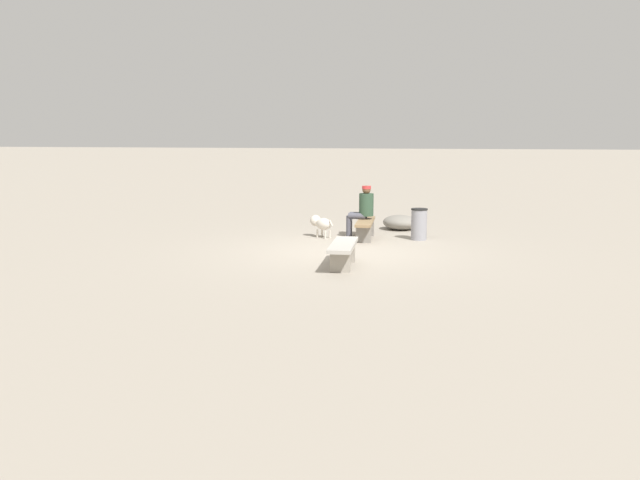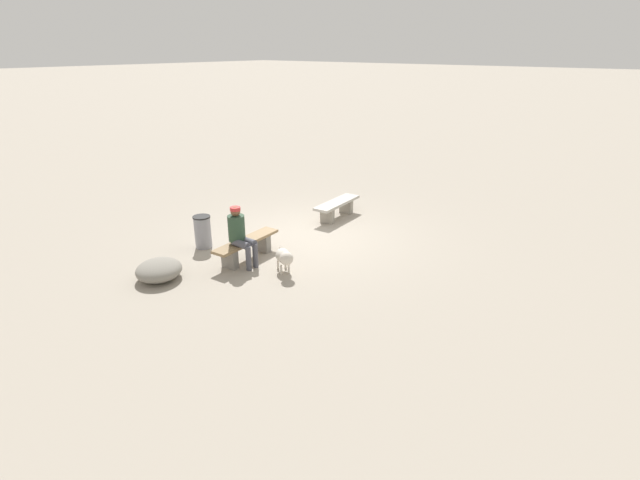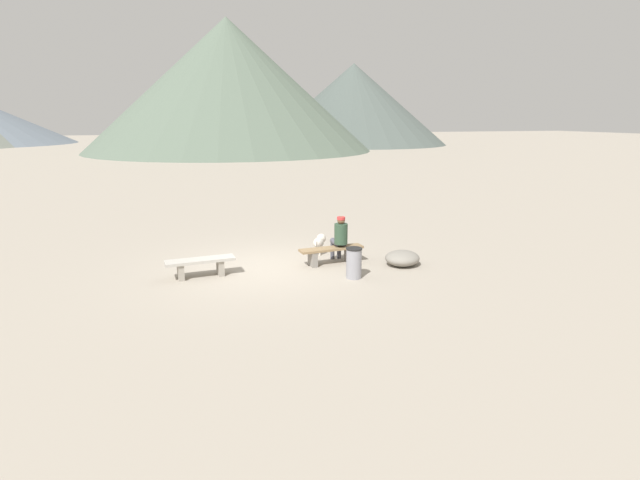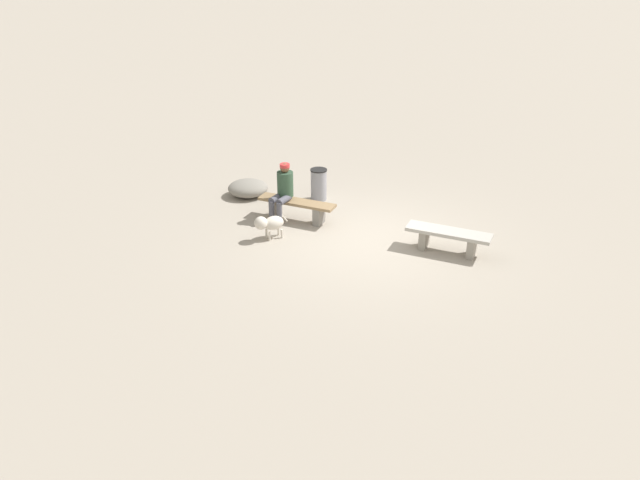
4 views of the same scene
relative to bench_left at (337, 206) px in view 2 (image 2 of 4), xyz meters
name	(u,v)px [view 2 (image 2 of 4)]	position (x,y,z in m)	size (l,w,h in m)	color
ground	(307,238)	(1.58, 0.27, -0.35)	(210.00, 210.00, 0.06)	#9E9384
bench_left	(337,206)	(0.00, 0.00, 0.00)	(1.67, 0.56, 0.45)	gray
bench_right	(247,246)	(3.35, 0.10, -0.02)	(1.74, 0.50, 0.45)	gray
seated_person	(240,232)	(3.61, 0.20, 0.40)	(0.35, 0.64, 1.25)	#2D4733
dog	(284,257)	(3.35, 1.18, 0.03)	(0.52, 0.64, 0.52)	beige
trash_bin	(203,232)	(3.50, -1.15, 0.05)	(0.39, 0.39, 0.74)	gray
boulder	(159,270)	(5.07, -0.55, -0.13)	(0.87, 0.94, 0.38)	gray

